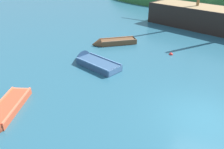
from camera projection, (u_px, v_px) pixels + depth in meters
name	position (u px, v px, depth m)	size (l,w,h in m)	color
ground_plane	(204.00, 119.00, 10.25)	(120.00, 120.00, 0.00)	#285B70
shore_hill	(215.00, 1.00, 37.79)	(38.54, 21.55, 9.73)	#2D602D
sailing_ship	(222.00, 23.00, 21.86)	(16.85, 7.41, 11.23)	black
rowboat_near_dock	(92.00, 62.00, 15.37)	(3.93, 2.15, 1.22)	#335175
rowboat_center	(3.00, 115.00, 10.31)	(2.43, 3.78, 0.95)	#C64C2D
rowboat_outer_left	(112.00, 43.00, 18.94)	(3.35, 3.19, 0.93)	brown
buoy_red	(171.00, 55.00, 16.99)	(0.30, 0.30, 0.30)	red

